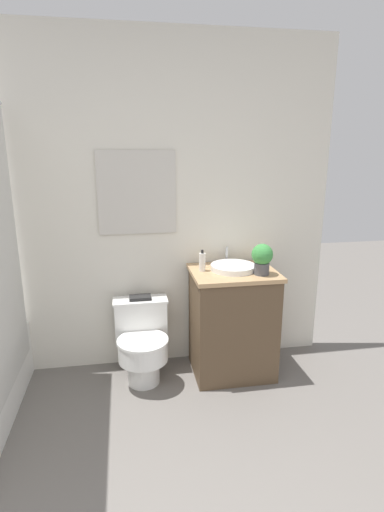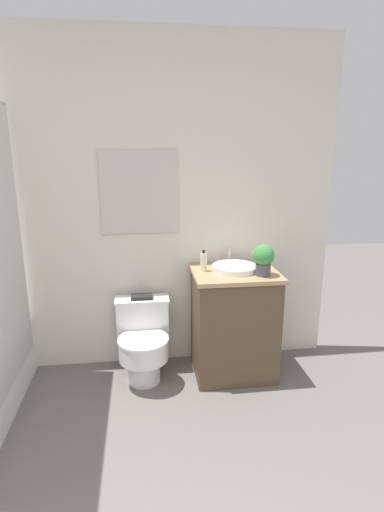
{
  "view_description": "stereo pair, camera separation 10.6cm",
  "coord_description": "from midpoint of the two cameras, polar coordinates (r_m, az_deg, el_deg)",
  "views": [
    {
      "loc": [
        0.16,
        -0.61,
        1.69
      ],
      "look_at": [
        0.59,
        1.91,
        1.0
      ],
      "focal_mm": 28.0,
      "sensor_mm": 36.0,
      "label": 1
    },
    {
      "loc": [
        0.26,
        -0.62,
        1.69
      ],
      "look_at": [
        0.59,
        1.91,
        1.0
      ],
      "focal_mm": 28.0,
      "sensor_mm": 36.0,
      "label": 2
    }
  ],
  "objects": [
    {
      "name": "wall_back",
      "position": [
        3.04,
        -13.59,
        6.51
      ],
      "size": [
        3.5,
        0.07,
        2.5
      ],
      "color": "silver",
      "rests_on": "ground_plane"
    },
    {
      "name": "soap_bottle",
      "position": [
        2.9,
        0.43,
        -0.85
      ],
      "size": [
        0.05,
        0.05,
        0.16
      ],
      "color": "silver",
      "rests_on": "vanity"
    },
    {
      "name": "toilet",
      "position": [
        3.05,
        -8.13,
        -11.96
      ],
      "size": [
        0.41,
        0.5,
        0.59
      ],
      "color": "white",
      "rests_on": "ground_plane"
    },
    {
      "name": "sink",
      "position": [
        2.95,
        4.85,
        -1.61
      ],
      "size": [
        0.33,
        0.37,
        0.13
      ],
      "color": "white",
      "rests_on": "vanity"
    },
    {
      "name": "vanity",
      "position": [
        3.08,
        4.78,
        -9.38
      ],
      "size": [
        0.62,
        0.51,
        0.82
      ],
      "color": "brown",
      "rests_on": "ground_plane"
    },
    {
      "name": "book_on_tank",
      "position": [
        3.04,
        -8.42,
        -5.91
      ],
      "size": [
        0.16,
        0.1,
        0.02
      ],
      "color": "black",
      "rests_on": "toilet"
    },
    {
      "name": "potted_plant",
      "position": [
        2.84,
        8.93,
        -0.23
      ],
      "size": [
        0.15,
        0.15,
        0.22
      ],
      "color": "#4C4C51",
      "rests_on": "vanity"
    }
  ]
}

